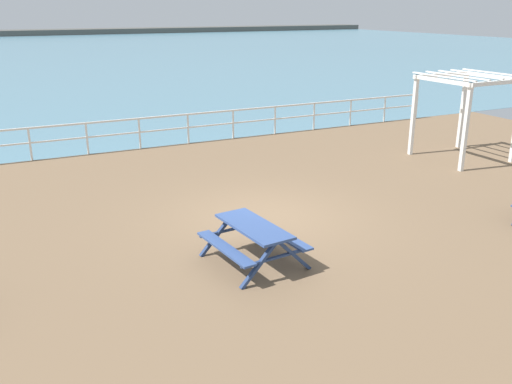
% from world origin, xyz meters
% --- Properties ---
extents(ground_plane, '(30.00, 24.00, 0.20)m').
position_xyz_m(ground_plane, '(0.00, 0.00, -0.10)').
color(ground_plane, brown).
extents(sea_band, '(142.00, 90.00, 0.01)m').
position_xyz_m(sea_band, '(0.00, 52.75, 0.00)').
color(sea_band, teal).
rests_on(sea_band, ground).
extents(distant_shoreline, '(142.00, 6.00, 1.80)m').
position_xyz_m(distant_shoreline, '(0.00, 95.75, 0.00)').
color(distant_shoreline, '#4C4C47').
rests_on(distant_shoreline, ground).
extents(seaward_railing, '(23.07, 0.07, 1.08)m').
position_xyz_m(seaward_railing, '(0.00, 7.75, 0.74)').
color(seaward_railing, white).
rests_on(seaward_railing, ground).
extents(picnic_table_near_left, '(1.70, 1.94, 0.80)m').
position_xyz_m(picnic_table_near_left, '(-1.30, -2.07, 0.58)').
color(picnic_table_near_left, '#334C84').
rests_on(picnic_table_near_left, ground).
extents(lattice_pergola, '(2.47, 2.59, 2.70)m').
position_xyz_m(lattice_pergola, '(8.11, 1.89, 2.00)').
color(lattice_pergola, white).
rests_on(lattice_pergola, ground).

